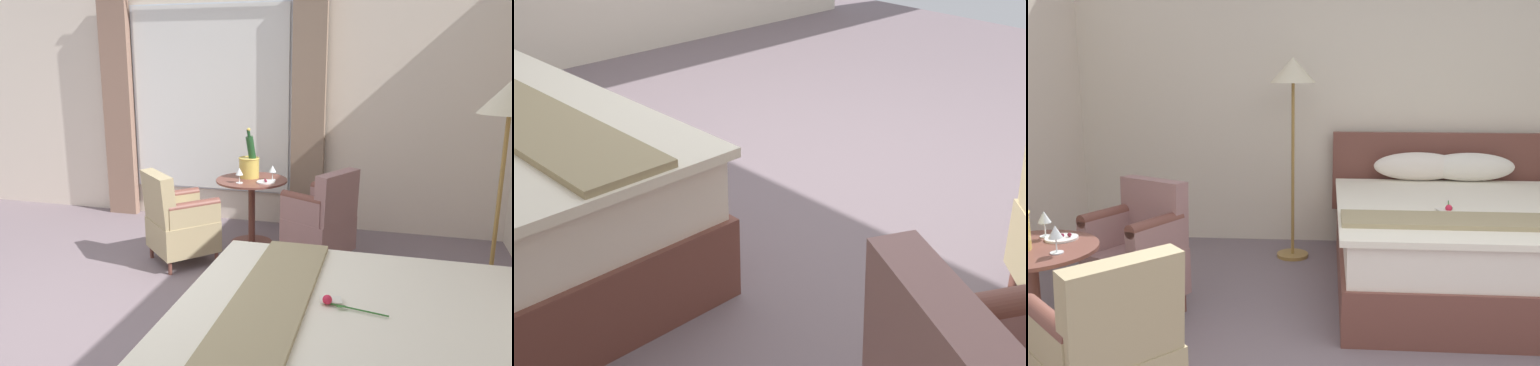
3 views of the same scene
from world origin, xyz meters
The scene contains 1 object.
ground_plane centered at (0.00, 0.00, 0.00)m, with size 7.99×7.99×0.00m, color slate.
Camera 2 is at (-2.34, 2.65, 1.72)m, focal length 50.00 mm.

